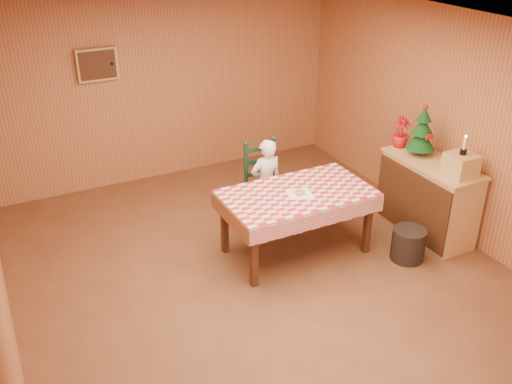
{
  "coord_description": "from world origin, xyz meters",
  "views": [
    {
      "loc": [
        -2.36,
        -4.45,
        3.62
      ],
      "look_at": [
        0.0,
        0.2,
        0.95
      ],
      "focal_mm": 40.0,
      "sensor_mm": 36.0,
      "label": 1
    }
  ],
  "objects_px": {
    "shelf_unit": "(427,198)",
    "christmas_tree": "(422,132)",
    "crate": "(461,165)",
    "seated_child": "(266,183)",
    "storage_bin": "(408,244)",
    "dining_table": "(297,199)",
    "ladder_chair": "(264,185)"
  },
  "relations": [
    {
      "from": "christmas_tree",
      "to": "crate",
      "type": "bearing_deg",
      "value": -90.0
    },
    {
      "from": "christmas_tree",
      "to": "shelf_unit",
      "type": "bearing_deg",
      "value": -91.98
    },
    {
      "from": "ladder_chair",
      "to": "shelf_unit",
      "type": "height_order",
      "value": "ladder_chair"
    },
    {
      "from": "storage_bin",
      "to": "dining_table",
      "type": "bearing_deg",
      "value": 146.32
    },
    {
      "from": "shelf_unit",
      "to": "crate",
      "type": "xyz_separation_m",
      "value": [
        0.01,
        -0.4,
        0.59
      ]
    },
    {
      "from": "crate",
      "to": "seated_child",
      "type": "bearing_deg",
      "value": 138.3
    },
    {
      "from": "dining_table",
      "to": "seated_child",
      "type": "height_order",
      "value": "seated_child"
    },
    {
      "from": "crate",
      "to": "storage_bin",
      "type": "xyz_separation_m",
      "value": [
        -0.58,
        0.02,
        -0.87
      ]
    },
    {
      "from": "dining_table",
      "to": "seated_child",
      "type": "xyz_separation_m",
      "value": [
        0.0,
        0.73,
        -0.13
      ]
    },
    {
      "from": "christmas_tree",
      "to": "dining_table",
      "type": "bearing_deg",
      "value": 177.41
    },
    {
      "from": "ladder_chair",
      "to": "seated_child",
      "type": "height_order",
      "value": "seated_child"
    },
    {
      "from": "seated_child",
      "to": "christmas_tree",
      "type": "bearing_deg",
      "value": 153.77
    },
    {
      "from": "seated_child",
      "to": "christmas_tree",
      "type": "xyz_separation_m",
      "value": [
        1.63,
        -0.8,
        0.65
      ]
    },
    {
      "from": "dining_table",
      "to": "christmas_tree",
      "type": "height_order",
      "value": "christmas_tree"
    },
    {
      "from": "dining_table",
      "to": "storage_bin",
      "type": "distance_m",
      "value": 1.36
    },
    {
      "from": "seated_child",
      "to": "crate",
      "type": "relative_size",
      "value": 3.75
    },
    {
      "from": "christmas_tree",
      "to": "storage_bin",
      "type": "bearing_deg",
      "value": -132.75
    },
    {
      "from": "dining_table",
      "to": "crate",
      "type": "bearing_deg",
      "value": -23.92
    },
    {
      "from": "dining_table",
      "to": "ladder_chair",
      "type": "height_order",
      "value": "ladder_chair"
    },
    {
      "from": "shelf_unit",
      "to": "christmas_tree",
      "type": "bearing_deg",
      "value": 88.02
    },
    {
      "from": "dining_table",
      "to": "seated_child",
      "type": "distance_m",
      "value": 0.74
    },
    {
      "from": "crate",
      "to": "christmas_tree",
      "type": "relative_size",
      "value": 0.48
    },
    {
      "from": "ladder_chair",
      "to": "storage_bin",
      "type": "xyz_separation_m",
      "value": [
        1.05,
        -1.49,
        -0.32
      ]
    },
    {
      "from": "dining_table",
      "to": "shelf_unit",
      "type": "height_order",
      "value": "shelf_unit"
    },
    {
      "from": "crate",
      "to": "christmas_tree",
      "type": "xyz_separation_m",
      "value": [
        -0.0,
        0.65,
        0.16
      ]
    },
    {
      "from": "shelf_unit",
      "to": "seated_child",
      "type": "bearing_deg",
      "value": 147.01
    },
    {
      "from": "storage_bin",
      "to": "ladder_chair",
      "type": "bearing_deg",
      "value": 125.25
    },
    {
      "from": "ladder_chair",
      "to": "christmas_tree",
      "type": "distance_m",
      "value": 1.98
    },
    {
      "from": "ladder_chair",
      "to": "shelf_unit",
      "type": "xyz_separation_m",
      "value": [
        1.62,
        -1.11,
        -0.04
      ]
    },
    {
      "from": "seated_child",
      "to": "christmas_tree",
      "type": "height_order",
      "value": "christmas_tree"
    },
    {
      "from": "seated_child",
      "to": "shelf_unit",
      "type": "relative_size",
      "value": 0.91
    },
    {
      "from": "ladder_chair",
      "to": "shelf_unit",
      "type": "distance_m",
      "value": 1.97
    }
  ]
}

